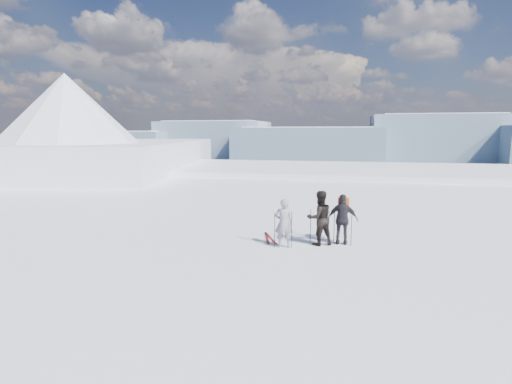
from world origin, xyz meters
TOP-DOWN VIEW (x-y plane):
  - lake_basin at (0.00, 30.00)m, footprint 820.00×820.00m
  - far_mountain_range at (29.60, 454.78)m, footprint 770.00×110.00m
  - near_ridge at (-26.64, 29.20)m, footprint 31.37×35.68m
  - skier_grey at (-1.25, 2.16)m, footprint 0.69×0.50m
  - skier_dark at (-0.03, 2.75)m, footprint 1.21×1.13m
  - skier_pack at (0.79, 2.99)m, footprint 1.11×0.51m
  - backpack at (0.81, 3.24)m, footprint 0.41×0.24m
  - ski_poles at (-0.15, 2.54)m, footprint 2.69×0.91m
  - skis_loose at (-1.99, 3.21)m, footprint 0.80×1.67m

SIDE VIEW (x-z plane):
  - far_mountain_range at x=29.60m, z-range -33.69..19.31m
  - lake_basin at x=0.00m, z-range -42.31..29.31m
  - near_ridge at x=-26.64m, z-range -16.35..9.27m
  - skis_loose at x=-1.99m, z-range 0.00..0.03m
  - ski_poles at x=-0.15m, z-range -0.01..1.33m
  - skier_grey at x=-1.25m, z-range 0.00..1.76m
  - skier_pack at x=0.79m, z-range 0.00..1.86m
  - skier_dark at x=-0.03m, z-range 0.00..2.00m
  - backpack at x=0.81m, z-range 1.86..2.39m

